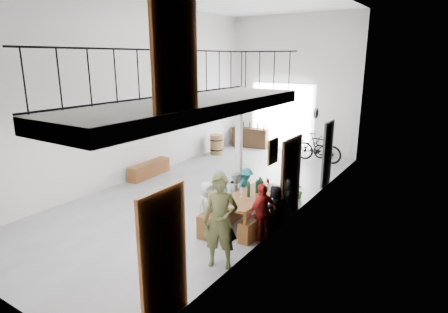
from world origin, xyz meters
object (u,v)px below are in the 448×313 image
Objects in this scene: bench_inner at (229,211)px; bicycle_near at (308,146)px; serving_counter at (250,138)px; oak_barrel at (217,144)px; host_standing at (220,221)px; tasting_table at (252,198)px; side_bench at (149,169)px.

bicycle_near reaches higher than bench_inner.
bench_inner is at bearing -71.78° from serving_counter.
bench_inner is 2.82× the size of oak_barrel.
host_standing reaches higher than serving_counter.
host_standing is at bearing -71.31° from serving_counter.
bicycle_near is (3.23, 1.77, 0.02)m from oak_barrel.
tasting_table is 1.22× the size of bicycle_near.
bench_inner is at bearing -164.19° from bicycle_near.
tasting_table is at bearing -17.53° from side_bench.
serving_counter is 0.87× the size of host_standing.
serving_counter reaches higher than bench_inner.
host_standing is (5.03, -3.31, 0.68)m from side_bench.
oak_barrel reaches higher than side_bench.
host_standing is (0.33, -1.83, 0.21)m from tasting_table.
tasting_table is at bearing -159.32° from bicycle_near.
side_bench is at bearing -93.56° from oak_barrel.
serving_counter is at bearing 98.83° from bicycle_near.
bicycle_near reaches higher than side_bench.
bench_inner is 1.34× the size of side_bench.
tasting_table is 2.41× the size of oak_barrel.
side_bench is (-4.70, 1.49, -0.47)m from tasting_table.
oak_barrel is at bearing 122.78° from bench_inner.
serving_counter is 9.82m from host_standing.
host_standing reaches higher than side_bench.
oak_barrel is (-3.88, 5.21, 0.14)m from bench_inner.
bicycle_near is at bearing 79.27° from host_standing.
host_standing is 1.14× the size of bicycle_near.
serving_counter is (-3.95, 7.00, -0.28)m from tasting_table.
oak_barrel is 0.44× the size of host_standing.
side_bench is 1.07× the size of serving_counter.
bench_inner is 1.25× the size of host_standing.
bench_inner is 7.82m from serving_counter.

